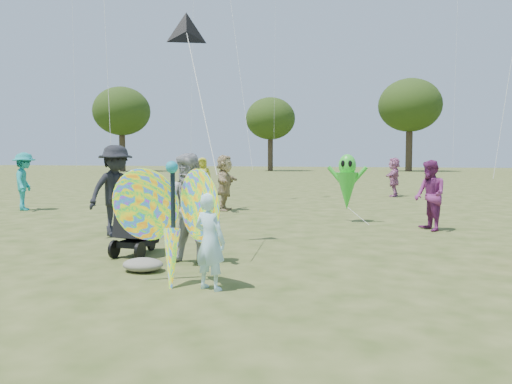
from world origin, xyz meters
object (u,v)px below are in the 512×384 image
Objects in this scene: adult_man at (191,209)px; crowd_d at (225,183)px; crowd_g at (203,176)px; alien_kite at (347,184)px; crowd_j at (394,177)px; child_girl at (210,241)px; crowd_e at (430,195)px; jogging_stroller at (139,219)px; crowd_b at (116,191)px; crowd_i at (25,181)px; butterfly_kite at (172,222)px.

crowd_d is at bearing 108.90° from adult_man.
adult_man is at bearing -170.50° from crowd_d.
alien_kite reaches higher than crowd_g.
crowd_d reaches higher than crowd_j.
crowd_g reaches higher than child_girl.
child_girl is 6.75m from crowd_e.
crowd_g is at bearing 108.84° from jogging_stroller.
alien_kite is (0.84, 7.07, 0.36)m from child_girl.
crowd_b is 1.10× the size of crowd_d.
crowd_j is at bearing -79.98° from child_girl.
crowd_g is at bearing -50.23° from child_girl.
crowd_d is 1.59× the size of jogging_stroller.
crowd_b reaches higher than crowd_g.
crowd_i is at bearing 147.24° from adult_man.
butterfly_kite is 7.14m from alien_kite.
crowd_e is 10.04m from crowd_j.
crowd_e is (5.95, -2.66, -0.07)m from crowd_d.
crowd_d is 1.05× the size of crowd_g.
crowd_d is at bearing 22.61° from crowd_b.
adult_man is at bearing 103.41° from butterfly_kite.
adult_man is 1.07× the size of crowd_e.
alien_kite is (9.97, 0.09, 0.07)m from crowd_i.
crowd_i is at bearing 99.30° from crowd_d.
crowd_j is at bearing 82.11° from adult_man.
jogging_stroller is at bearing -88.17° from crowd_g.
crowd_g is (-9.04, 8.11, 0.03)m from crowd_e.
crowd_g is 7.81m from crowd_i.
crowd_b reaches higher than crowd_d.
crowd_d reaches higher than adult_man.
crowd_j is (2.56, 14.85, -0.04)m from adult_man.
crowd_g is 0.91× the size of butterfly_kite.
crowd_g is at bearing -54.69° from crowd_i.
butterfly_kite is at bearing -84.99° from crowd_g.
child_girl is at bearing -54.42° from adult_man.
crowd_e is at bearing -39.94° from crowd_b.
jogging_stroller is (1.13, -7.06, -0.25)m from crowd_d.
butterfly_kite is (2.98, -3.33, -0.13)m from crowd_b.
jogging_stroller is at bearing 131.19° from butterfly_kite.
crowd_b is at bearing 131.80° from butterfly_kite.
crowd_b reaches higher than butterfly_kite.
crowd_j is 0.95× the size of alien_kite.
crowd_g is 0.95× the size of alien_kite.
butterfly_kite reaches higher than crowd_e.
crowd_b is 4.47m from butterfly_kite.
adult_man is 15.07m from crowd_j.
crowd_b reaches higher than crowd_e.
crowd_d is 7.15m from jogging_stroller.
child_girl is 0.74× the size of crowd_g.
child_girl is 1.53m from adult_man.
child_girl is 0.71× the size of adult_man.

